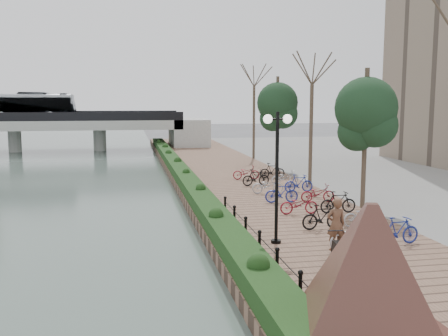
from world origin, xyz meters
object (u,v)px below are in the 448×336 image
object	(u,v)px
granite_monument	(369,273)
lamppost	(277,149)
motorcycle	(342,251)
pedestrian	(336,224)

from	to	relation	value
granite_monument	lamppost	distance (m)	7.70
motorcycle	pedestrian	bearing A→B (deg)	79.47
lamppost	motorcycle	xyz separation A→B (m)	(1.20, -2.86, -2.86)
motorcycle	pedestrian	world-z (taller)	pedestrian
granite_monument	lamppost	world-z (taller)	lamppost
lamppost	pedestrian	xyz separation A→B (m)	(1.71, -1.23, -2.46)
granite_monument	motorcycle	bearing A→B (deg)	72.28
motorcycle	granite_monument	bearing A→B (deg)	-100.80
granite_monument	motorcycle	size ratio (longest dim) A/B	3.40
pedestrian	lamppost	bearing A→B (deg)	-34.57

